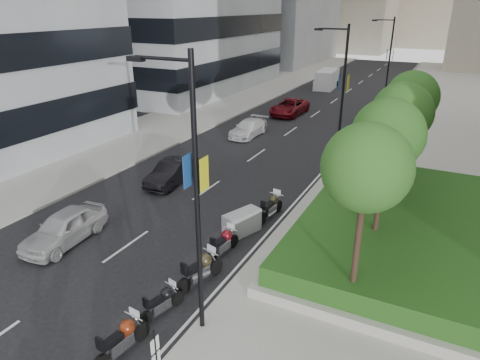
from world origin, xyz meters
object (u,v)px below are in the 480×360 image
Objects in this scene: motorcycle_4 at (224,243)px; car_d at (290,107)px; motorcycle_1 at (122,339)px; motorcycle_2 at (162,302)px; lamp_post_2 at (388,60)px; car_a at (65,227)px; lamp_post_0 at (192,189)px; lamp_post_1 at (340,91)px; motorcycle_3 at (201,269)px; motorcycle_5 at (242,223)px; car_c at (249,128)px; delivery_van at (327,80)px; car_b at (172,172)px; motorcycle_6 at (271,207)px.

motorcycle_4 is 0.40× the size of car_d.
motorcycle_2 is at bearing 7.68° from motorcycle_1.
lamp_post_2 is 34.24m from car_a.
lamp_post_1 is (0.00, 17.00, 0.00)m from lamp_post_0.
motorcycle_4 is at bearing -96.32° from lamp_post_1.
motorcycle_4 is (-1.40, -12.66, -4.49)m from lamp_post_1.
car_d is at bearing 28.54° from motorcycle_3.
lamp_post_1 is 1.65× the size of car_d.
car_a is at bearing 166.03° from lamp_post_0.
motorcycle_1 reaches higher than motorcycle_4.
motorcycle_5 is at bearing -93.02° from lamp_post_2.
car_d is at bearing 121.98° from lamp_post_1.
motorcycle_4 is at bearing -66.18° from car_c.
motorcycle_1 is 0.97× the size of motorcycle_3.
car_d is (-6.46, 31.68, 0.15)m from motorcycle_1.
lamp_post_1 is 1.00× the size of lamp_post_2.
motorcycle_1 is 47.73m from delivery_van.
car_a is (-6.88, 2.07, 0.22)m from motorcycle_2.
car_b is at bearing -87.28° from car_c.
motorcycle_5 reaches higher than motorcycle_2.
car_b is (-6.66, 5.68, 0.12)m from motorcycle_4.
lamp_post_1 is 17.65m from motorcycle_2.
motorcycle_2 is (-1.44, 0.00, -4.54)m from lamp_post_0.
car_b is at bearing 56.51° from motorcycle_4.
motorcycle_6 is at bearing -82.52° from delivery_van.
lamp_post_1 reaches higher than car_c.
motorcycle_5 is (-0.10, 8.39, -0.04)m from motorcycle_1.
car_a is (-8.32, 2.07, -4.32)m from lamp_post_0.
delivery_van is (-0.57, 35.10, 0.38)m from car_b.
car_c is (-0.22, 11.17, -0.04)m from car_b.
motorcycle_6 is at bearing 10.88° from motorcycle_2.
lamp_post_1 is at bearing -90.00° from lamp_post_2.
motorcycle_6 is 14.68m from car_c.
lamp_post_0 is 4.48× the size of motorcycle_5.
delivery_van is (-7.69, 36.64, 0.46)m from motorcycle_6.
car_b is 35.11m from delivery_van.
lamp_post_0 is 9.61m from car_a.
motorcycle_5 is 39.44m from delivery_van.
motorcycle_6 reaches higher than motorcycle_1.
lamp_post_0 is 2.12× the size of car_b.
motorcycle_2 is 0.84× the size of motorcycle_6.
motorcycle_4 is at bearing -84.32° from delivery_van.
car_d is (-6.68, 27.48, 0.12)m from motorcycle_3.
car_d is (0.19, 19.60, 0.06)m from car_b.
car_d is (-6.94, 21.14, 0.15)m from motorcycle_6.
lamp_post_0 and lamp_post_2 have the same top height.
motorcycle_1 is at bearing -65.04° from car_b.
lamp_post_1 is 3.82× the size of motorcycle_3.
lamp_post_1 is at bearing 9.44° from motorcycle_2.
lamp_post_0 is 1.60× the size of delivery_van.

